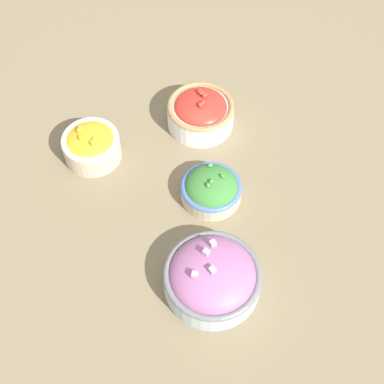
{
  "coord_description": "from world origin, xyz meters",
  "views": [
    {
      "loc": [
        0.49,
        -0.3,
        0.88
      ],
      "look_at": [
        0.0,
        0.0,
        0.03
      ],
      "focal_mm": 50.0,
      "sensor_mm": 36.0,
      "label": 1
    }
  ],
  "objects_px": {
    "bowl_squash": "(91,145)",
    "bowl_cherry_tomatoes": "(201,112)",
    "bowl_red_onion": "(212,277)",
    "bowl_broccoli": "(211,189)"
  },
  "relations": [
    {
      "from": "bowl_squash",
      "to": "bowl_cherry_tomatoes",
      "type": "xyz_separation_m",
      "value": [
        0.04,
        0.24,
        0.0
      ]
    },
    {
      "from": "bowl_cherry_tomatoes",
      "to": "bowl_squash",
      "type": "bearing_deg",
      "value": -99.34
    },
    {
      "from": "bowl_broccoli",
      "to": "bowl_red_onion",
      "type": "height_order",
      "value": "bowl_red_onion"
    },
    {
      "from": "bowl_squash",
      "to": "bowl_red_onion",
      "type": "xyz_separation_m",
      "value": [
        0.37,
        0.05,
        -0.0
      ]
    },
    {
      "from": "bowl_broccoli",
      "to": "bowl_squash",
      "type": "bearing_deg",
      "value": -143.86
    },
    {
      "from": "bowl_broccoli",
      "to": "bowl_red_onion",
      "type": "distance_m",
      "value": 0.19
    },
    {
      "from": "bowl_squash",
      "to": "bowl_cherry_tomatoes",
      "type": "height_order",
      "value": "bowl_cherry_tomatoes"
    },
    {
      "from": "bowl_red_onion",
      "to": "bowl_broccoli",
      "type": "bearing_deg",
      "value": 148.17
    },
    {
      "from": "bowl_cherry_tomatoes",
      "to": "bowl_broccoli",
      "type": "bearing_deg",
      "value": -25.43
    },
    {
      "from": "bowl_squash",
      "to": "bowl_red_onion",
      "type": "relative_size",
      "value": 0.69
    }
  ]
}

